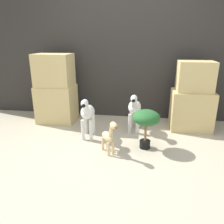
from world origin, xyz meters
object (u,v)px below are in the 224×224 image
(zebra_right, at_px, (134,108))
(giraffe_figurine, at_px, (109,135))
(potted_palm_front, at_px, (146,120))
(zebra_left, at_px, (87,113))

(zebra_right, relative_size, giraffe_figurine, 1.33)
(zebra_right, relative_size, potted_palm_front, 1.18)
(giraffe_figurine, bearing_deg, zebra_left, 132.17)
(zebra_right, bearing_deg, zebra_left, -152.49)
(zebra_left, relative_size, giraffe_figurine, 1.33)
(zebra_right, height_order, potted_palm_front, zebra_right)
(zebra_right, xyz_separation_m, giraffe_figurine, (-0.28, -0.79, -0.13))
(giraffe_figurine, distance_m, potted_palm_front, 0.54)
(giraffe_figurine, xyz_separation_m, potted_palm_front, (0.46, 0.23, 0.15))
(zebra_right, distance_m, potted_palm_front, 0.59)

